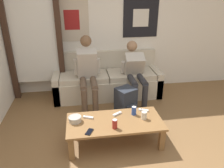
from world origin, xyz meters
The scene contains 15 objects.
wall_back centered at (0.00, 2.47, 1.28)m, with size 10.00×0.07×2.55m.
door_frame centered at (-1.33, 2.25, 1.20)m, with size 1.00×0.10×2.15m.
couch centered at (-0.02, 2.11, 0.28)m, with size 2.05×0.72×0.83m.
coffee_table centered at (-0.12, 0.60, 0.29)m, with size 1.28×0.60×0.34m.
person_seated_adult centered at (-0.41, 1.74, 0.67)m, with size 0.47×0.90×1.24m.
person_seated_teen centered at (0.45, 1.78, 0.60)m, with size 0.47×0.98×1.08m.
backpack centered at (0.19, 1.30, 0.23)m, with size 0.39×0.39×0.48m.
ceramic_bowl centered at (-0.64, 0.67, 0.38)m, with size 0.17×0.17×0.08m.
pillar_candle centered at (0.28, 0.59, 0.40)m, with size 0.07×0.07×0.12m.
drink_can_blue centered at (0.17, 0.72, 0.40)m, with size 0.07×0.07×0.12m.
drink_can_red centered at (-0.14, 0.44, 0.40)m, with size 0.07×0.07×0.12m.
game_controller_near_left centered at (0.34, 0.80, 0.35)m, with size 0.14×0.09×0.03m.
game_controller_near_right centered at (-0.47, 0.72, 0.35)m, with size 0.15×0.09×0.03m.
game_controller_far_center centered at (-0.06, 0.75, 0.35)m, with size 0.14×0.10×0.03m.
cell_phone centered at (-0.47, 0.40, 0.35)m, with size 0.12×0.15×0.01m.
Camera 1 is at (-0.53, -1.85, 1.97)m, focal length 35.00 mm.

